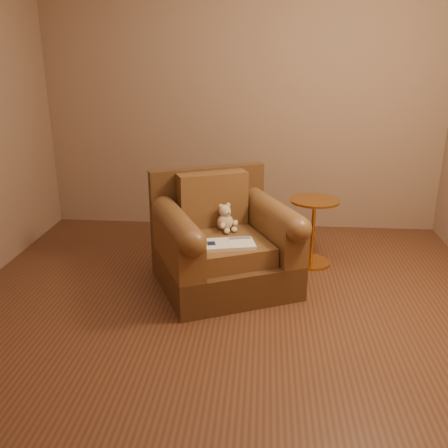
{
  "coord_description": "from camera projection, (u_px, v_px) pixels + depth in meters",
  "views": [
    {
      "loc": [
        0.23,
        -3.07,
        1.77
      ],
      "look_at": [
        -0.06,
        0.47,
        0.53
      ],
      "focal_mm": 40.0,
      "sensor_mm": 36.0,
      "label": 1
    }
  ],
  "objects": [
    {
      "name": "teddy_bear",
      "position": [
        226.0,
        220.0,
        3.94
      ],
      "size": [
        0.17,
        0.18,
        0.22
      ],
      "rotation": [
        0.0,
        0.0,
        0.64
      ],
      "color": "beige",
      "rests_on": "armchair"
    },
    {
      "name": "room",
      "position": [
        228.0,
        60.0,
        2.92
      ],
      "size": [
        4.02,
        4.02,
        2.71
      ],
      "color": "#8A6A55",
      "rests_on": "ground"
    },
    {
      "name": "guidebook",
      "position": [
        229.0,
        244.0,
        3.64
      ],
      "size": [
        0.41,
        0.3,
        0.03
      ],
      "rotation": [
        0.0,
        0.0,
        0.22
      ],
      "color": "beige",
      "rests_on": "armchair"
    },
    {
      "name": "armchair",
      "position": [
        223.0,
        244.0,
        3.9
      ],
      "size": [
        1.26,
        1.24,
        0.87
      ],
      "rotation": [
        0.0,
        0.0,
        0.43
      ],
      "color": "#4D3119",
      "rests_on": "floor"
    },
    {
      "name": "side_table",
      "position": [
        313.0,
        230.0,
        4.27
      ],
      "size": [
        0.42,
        0.42,
        0.59
      ],
      "color": "gold",
      "rests_on": "floor"
    },
    {
      "name": "floor",
      "position": [
        227.0,
        318.0,
        3.49
      ],
      "size": [
        4.0,
        4.0,
        0.0
      ],
      "primitive_type": "plane",
      "color": "#59321E",
      "rests_on": "ground"
    }
  ]
}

